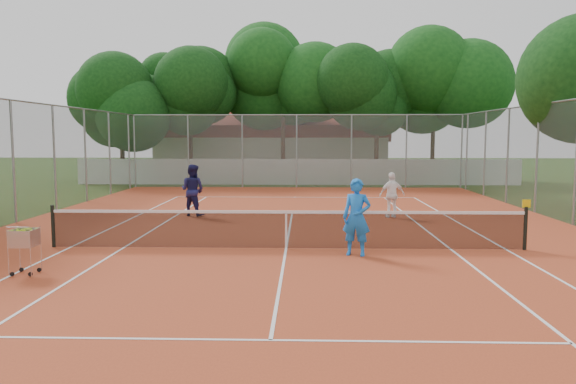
{
  "coord_description": "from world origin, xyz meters",
  "views": [
    {
      "loc": [
        0.47,
        -13.9,
        2.83
      ],
      "look_at": [
        0.0,
        1.5,
        1.3
      ],
      "focal_mm": 35.0,
      "sensor_mm": 36.0,
      "label": 1
    }
  ],
  "objects_px": {
    "player_near": "(357,217)",
    "player_far_right": "(392,195)",
    "player_far_left": "(193,190)",
    "ball_hopper": "(25,250)",
    "clubhouse": "(273,145)",
    "tennis_net": "(286,229)"
  },
  "relations": [
    {
      "from": "player_near",
      "to": "player_far_right",
      "type": "relative_size",
      "value": 1.16
    },
    {
      "from": "player_far_left",
      "to": "ball_hopper",
      "type": "relative_size",
      "value": 1.78
    },
    {
      "from": "clubhouse",
      "to": "player_near",
      "type": "bearing_deg",
      "value": -82.93
    },
    {
      "from": "player_near",
      "to": "player_far_right",
      "type": "height_order",
      "value": "player_near"
    },
    {
      "from": "clubhouse",
      "to": "ball_hopper",
      "type": "xyz_separation_m",
      "value": [
        -3.23,
        -31.84,
        -1.67
      ]
    },
    {
      "from": "tennis_net",
      "to": "clubhouse",
      "type": "bearing_deg",
      "value": 93.95
    },
    {
      "from": "clubhouse",
      "to": "player_near",
      "type": "xyz_separation_m",
      "value": [
        3.69,
        -29.76,
        -1.27
      ]
    },
    {
      "from": "player_far_left",
      "to": "player_near",
      "type": "bearing_deg",
      "value": 148.73
    },
    {
      "from": "ball_hopper",
      "to": "player_far_left",
      "type": "bearing_deg",
      "value": 62.12
    },
    {
      "from": "ball_hopper",
      "to": "player_near",
      "type": "bearing_deg",
      "value": 0.18
    },
    {
      "from": "tennis_net",
      "to": "ball_hopper",
      "type": "relative_size",
      "value": 11.59
    },
    {
      "from": "tennis_net",
      "to": "player_far_left",
      "type": "bearing_deg",
      "value": 121.51
    },
    {
      "from": "tennis_net",
      "to": "player_far_left",
      "type": "distance_m",
      "value": 6.73
    },
    {
      "from": "player_far_right",
      "to": "ball_hopper",
      "type": "distance_m",
      "value": 12.11
    },
    {
      "from": "tennis_net",
      "to": "ball_hopper",
      "type": "height_order",
      "value": "ball_hopper"
    },
    {
      "from": "player_far_left",
      "to": "ball_hopper",
      "type": "distance_m",
      "value": 8.75
    },
    {
      "from": "player_far_left",
      "to": "ball_hopper",
      "type": "xyz_separation_m",
      "value": [
        -1.72,
        -8.57,
        -0.4
      ]
    },
    {
      "from": "tennis_net",
      "to": "player_far_left",
      "type": "relative_size",
      "value": 6.5
    },
    {
      "from": "tennis_net",
      "to": "player_far_left",
      "type": "xyz_separation_m",
      "value": [
        -3.51,
        5.73,
        0.42
      ]
    },
    {
      "from": "clubhouse",
      "to": "player_far_left",
      "type": "distance_m",
      "value": 23.35
    },
    {
      "from": "tennis_net",
      "to": "ball_hopper",
      "type": "xyz_separation_m",
      "value": [
        -5.23,
        -2.84,
        0.02
      ]
    },
    {
      "from": "clubhouse",
      "to": "player_near",
      "type": "relative_size",
      "value": 8.98
    }
  ]
}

